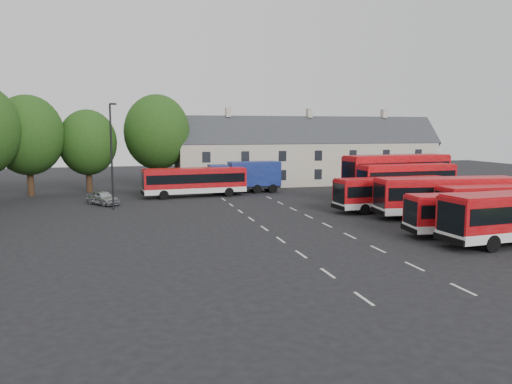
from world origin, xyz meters
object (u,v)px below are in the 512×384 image
Objects in this scene: box_truck at (245,175)px; lamppost at (112,153)px; silver_car at (103,198)px; bus_dd_south at (407,182)px.

lamppost is at bearing -148.90° from box_truck.
box_truck is 16.70m from silver_car.
silver_car is at bearing 107.58° from lamppost.
bus_dd_south is at bearing -9.74° from lamppost.
silver_car is at bearing -160.57° from box_truck.
bus_dd_south is 29.41m from silver_car.
bus_dd_south is at bearing -47.96° from box_truck.
box_truck is (-12.63, 13.69, -0.25)m from bus_dd_south.
bus_dd_south is 27.76m from lamppost.
silver_car is 5.65m from lamppost.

